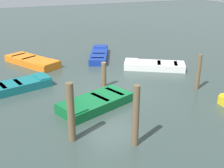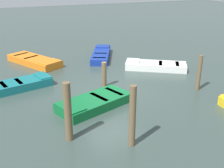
# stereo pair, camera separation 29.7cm
# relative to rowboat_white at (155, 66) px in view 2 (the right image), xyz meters

# --- Properties ---
(ground_plane) EXTENTS (80.00, 80.00, 0.00)m
(ground_plane) POSITION_rel_rowboat_white_xyz_m (2.00, -3.69, -0.22)
(ground_plane) COLOR #33423D
(rowboat_white) EXTENTS (2.96, 3.64, 0.46)m
(rowboat_white) POSITION_rel_rowboat_white_xyz_m (0.00, 0.00, 0.00)
(rowboat_white) COLOR silver
(rowboat_white) RESTS_ON ground_plane
(rowboat_green) EXTENTS (2.38, 3.49, 0.46)m
(rowboat_green) POSITION_rel_rowboat_white_xyz_m (3.34, -5.10, 0.00)
(rowboat_green) COLOR #0F602D
(rowboat_green) RESTS_ON ground_plane
(rowboat_teal) EXTENTS (1.77, 2.88, 0.46)m
(rowboat_teal) POSITION_rel_rowboat_white_xyz_m (-0.11, -7.59, 0.00)
(rowboat_teal) COLOR #14666B
(rowboat_teal) RESTS_ON ground_plane
(rowboat_orange) EXTENTS (4.14, 3.03, 0.46)m
(rowboat_orange) POSITION_rel_rowboat_white_xyz_m (-3.92, -6.46, -0.00)
(rowboat_orange) COLOR orange
(rowboat_orange) RESTS_ON ground_plane
(rowboat_blue) EXTENTS (3.90, 2.63, 0.46)m
(rowboat_blue) POSITION_rel_rowboat_white_xyz_m (-3.57, -2.07, -0.00)
(rowboat_blue) COLOR navy
(rowboat_blue) RESTS_ON ground_plane
(mooring_piling_mid_left) EXTENTS (0.24, 0.24, 1.28)m
(mooring_piling_mid_left) POSITION_rel_rowboat_white_xyz_m (1.35, -3.84, 0.43)
(mooring_piling_mid_left) COLOR brown
(mooring_piling_mid_left) RESTS_ON ground_plane
(mooring_piling_near_right) EXTENTS (0.26, 0.26, 2.10)m
(mooring_piling_near_right) POSITION_rel_rowboat_white_xyz_m (5.36, -6.74, 0.84)
(mooring_piling_near_right) COLOR brown
(mooring_piling_near_right) RESTS_ON ground_plane
(mooring_piling_far_right) EXTENTS (0.20, 0.20, 1.75)m
(mooring_piling_far_right) POSITION_rel_rowboat_white_xyz_m (3.56, 0.21, 0.66)
(mooring_piling_far_right) COLOR brown
(mooring_piling_far_right) RESTS_ON ground_plane
(mooring_piling_center) EXTENTS (0.22, 0.22, 2.13)m
(mooring_piling_center) POSITION_rel_rowboat_white_xyz_m (6.50, -4.93, 0.85)
(mooring_piling_center) COLOR brown
(mooring_piling_center) RESTS_ON ground_plane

